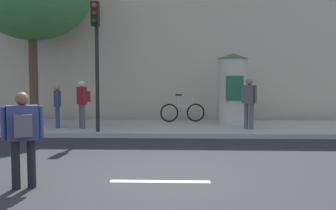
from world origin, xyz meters
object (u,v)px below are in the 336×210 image
object	(u,v)px
traffic_light	(96,45)
pedestrian_in_dark_shirt	(82,100)
poster_column	(233,88)
pedestrian_in_red_top	(249,99)
pedestrian_tallest	(57,103)
pedestrian_near_pole	(23,131)
bicycle_leaning	(183,112)

from	to	relation	value
traffic_light	pedestrian_in_dark_shirt	distance (m)	2.14
poster_column	pedestrian_in_red_top	xyz separation A→B (m)	(0.33, -1.63, -0.33)
pedestrian_tallest	pedestrian_near_pole	bearing A→B (deg)	-76.41
poster_column	pedestrian_tallest	distance (m)	6.40
poster_column	pedestrian_in_red_top	bearing A→B (deg)	-78.48
pedestrian_in_red_top	bicycle_leaning	distance (m)	3.13
poster_column	pedestrian_tallest	size ratio (longest dim) A/B	1.78
pedestrian_in_dark_shirt	pedestrian_in_red_top	bearing A→B (deg)	-0.62
pedestrian_near_pole	pedestrian_in_dark_shirt	world-z (taller)	pedestrian_in_dark_shirt
pedestrian_near_pole	pedestrian_tallest	size ratio (longest dim) A/B	1.09
pedestrian_tallest	traffic_light	bearing A→B (deg)	-33.31
poster_column	bicycle_leaning	size ratio (longest dim) A/B	1.51
pedestrian_in_red_top	bicycle_leaning	bearing A→B (deg)	136.27
pedestrian_tallest	bicycle_leaning	world-z (taller)	pedestrian_tallest
traffic_light	poster_column	distance (m)	5.44
pedestrian_in_dark_shirt	pedestrian_tallest	bearing A→B (deg)	173.43
pedestrian_in_red_top	traffic_light	bearing A→B (deg)	-169.75
pedestrian_near_pole	pedestrian_in_red_top	distance (m)	8.26
poster_column	pedestrian_tallest	xyz separation A→B (m)	(-6.21, -1.47, -0.48)
poster_column	pedestrian_in_dark_shirt	distance (m)	5.55
traffic_light	pedestrian_in_red_top	world-z (taller)	traffic_light
pedestrian_near_pole	pedestrian_in_dark_shirt	distance (m)	6.75
traffic_light	pedestrian_tallest	bearing A→B (deg)	146.69
traffic_light	pedestrian_in_dark_shirt	world-z (taller)	traffic_light
bicycle_leaning	poster_column	bearing A→B (deg)	-14.58
pedestrian_in_dark_shirt	bicycle_leaning	bearing A→B (deg)	31.07
poster_column	bicycle_leaning	world-z (taller)	poster_column
pedestrian_tallest	pedestrian_in_red_top	bearing A→B (deg)	-1.44
pedestrian_tallest	bicycle_leaning	distance (m)	4.77
pedestrian_in_dark_shirt	bicycle_leaning	size ratio (longest dim) A/B	0.93
traffic_light	pedestrian_tallest	world-z (taller)	traffic_light
bicycle_leaning	pedestrian_in_dark_shirt	bearing A→B (deg)	-148.93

